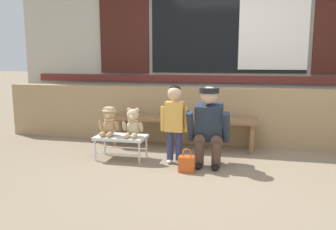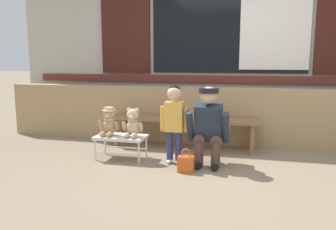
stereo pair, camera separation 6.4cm
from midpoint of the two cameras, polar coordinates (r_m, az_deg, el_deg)
name	(u,v)px [view 1 (the left image)]	position (r m, az deg, el deg)	size (l,w,h in m)	color
ground_plane	(213,174)	(3.82, 7.19, -9.93)	(60.00, 60.00, 0.00)	#84725B
brick_low_wall	(223,116)	(5.09, 8.93, -0.17)	(7.00, 0.25, 0.85)	tan
shop_facade	(228,26)	(5.57, 9.74, 14.56)	(7.14, 0.26, 3.54)	#B7B2A3
wooden_bench_long	(182,122)	(4.82, 2.06, -1.24)	(2.10, 0.40, 0.44)	#8E6642
small_display_bench	(121,139)	(4.33, -8.37, -3.96)	(0.64, 0.36, 0.30)	silver
teddy_bear_with_hat	(109,122)	(4.35, -10.39, -1.17)	(0.28, 0.27, 0.36)	tan
teddy_bear_plain	(133,124)	(4.24, -6.41, -1.48)	(0.28, 0.26, 0.36)	#CCB289
child_standing	(175,116)	(4.05, 0.68, -0.09)	(0.35, 0.18, 0.96)	navy
adult_crouching	(210,126)	(4.03, 6.63, -1.80)	(0.50, 0.49, 0.95)	brown
handbag_on_ground	(187,164)	(3.84, 2.71, -8.22)	(0.18, 0.11, 0.27)	#DB561E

